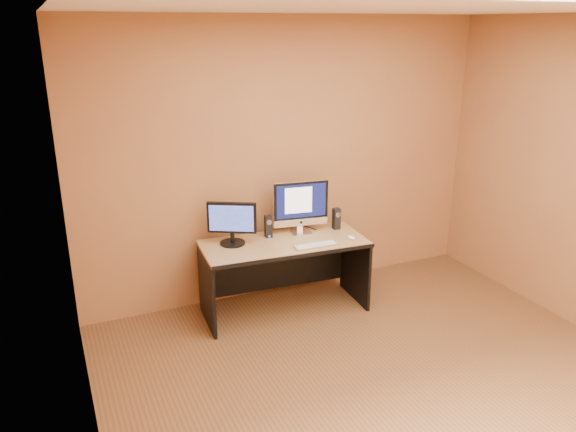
# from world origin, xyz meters

# --- Properties ---
(floor) EXTENTS (4.00, 4.00, 0.00)m
(floor) POSITION_xyz_m (0.00, 0.00, 0.00)
(floor) COLOR brown
(floor) RESTS_ON ground
(walls) EXTENTS (4.00, 4.00, 2.60)m
(walls) POSITION_xyz_m (0.00, 0.00, 1.30)
(walls) COLOR olive
(walls) RESTS_ON ground
(ceiling) EXTENTS (4.00, 4.00, 0.00)m
(ceiling) POSITION_xyz_m (0.00, 0.00, 2.60)
(ceiling) COLOR white
(ceiling) RESTS_ON walls
(desk) EXTENTS (1.50, 0.74, 0.68)m
(desk) POSITION_xyz_m (-0.23, 1.55, 0.34)
(desk) COLOR tan
(desk) RESTS_ON ground
(imac) EXTENTS (0.54, 0.27, 0.50)m
(imac) POSITION_xyz_m (0.00, 1.70, 0.93)
(imac) COLOR silver
(imac) RESTS_ON desk
(second_monitor) EXTENTS (0.49, 0.40, 0.38)m
(second_monitor) POSITION_xyz_m (-0.67, 1.70, 0.87)
(second_monitor) COLOR black
(second_monitor) RESTS_ON desk
(speaker_left) EXTENTS (0.07, 0.07, 0.20)m
(speaker_left) POSITION_xyz_m (-0.31, 1.73, 0.78)
(speaker_left) COLOR black
(speaker_left) RESTS_ON desk
(speaker_right) EXTENTS (0.06, 0.07, 0.20)m
(speaker_right) POSITION_xyz_m (0.35, 1.67, 0.78)
(speaker_right) COLOR black
(speaker_right) RESTS_ON desk
(keyboard) EXTENTS (0.39, 0.11, 0.02)m
(keyboard) POSITION_xyz_m (-0.02, 1.35, 0.68)
(keyboard) COLOR #B0B0B5
(keyboard) RESTS_ON desk
(mouse) EXTENTS (0.06, 0.10, 0.03)m
(mouse) POSITION_xyz_m (0.35, 1.37, 0.69)
(mouse) COLOR white
(mouse) RESTS_ON desk
(cable_a) EXTENTS (0.07, 0.19, 0.01)m
(cable_a) POSITION_xyz_m (0.13, 1.80, 0.68)
(cable_a) COLOR black
(cable_a) RESTS_ON desk
(cable_b) EXTENTS (0.06, 0.16, 0.01)m
(cable_b) POSITION_xyz_m (-0.04, 1.83, 0.68)
(cable_b) COLOR black
(cable_b) RESTS_ON desk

